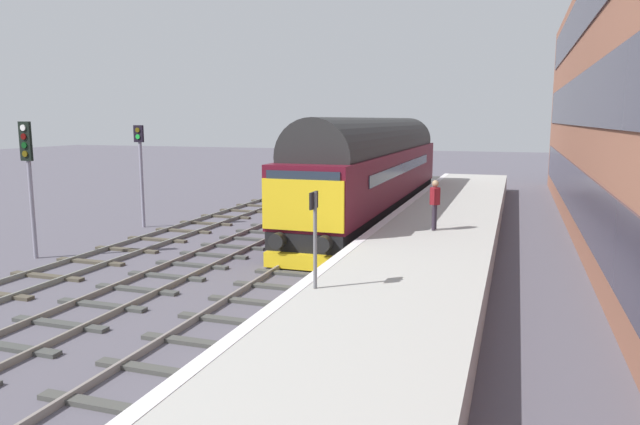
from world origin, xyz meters
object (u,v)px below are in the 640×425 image
object	(u,v)px
waiting_passenger	(435,200)
diesel_locomotive	(375,166)
signal_post_mid	(29,170)
platform_number_sign	(315,225)
signal_post_far	(141,164)

from	to	relation	value
waiting_passenger	diesel_locomotive	bearing A→B (deg)	29.41
signal_post_mid	diesel_locomotive	bearing A→B (deg)	50.45
signal_post_mid	platform_number_sign	xyz separation A→B (m)	(11.14, -3.56, -0.58)
diesel_locomotive	platform_number_sign	distance (m)	14.66
signal_post_mid	platform_number_sign	bearing A→B (deg)	-17.72
waiting_passenger	signal_post_far	bearing A→B (deg)	82.56
diesel_locomotive	signal_post_mid	xyz separation A→B (m)	(-9.04, -10.94, 0.48)
signal_post_mid	signal_post_far	xyz separation A→B (m)	(-0.00, 6.06, -0.24)
diesel_locomotive	signal_post_far	xyz separation A→B (m)	(-9.04, -4.88, 0.24)
diesel_locomotive	signal_post_mid	size ratio (longest dim) A/B	4.29
diesel_locomotive	waiting_passenger	distance (m)	7.78
diesel_locomotive	signal_post_mid	world-z (taller)	diesel_locomotive
platform_number_sign	signal_post_far	bearing A→B (deg)	139.18
diesel_locomotive	signal_post_far	distance (m)	10.27
signal_post_far	platform_number_sign	size ratio (longest dim) A/B	2.09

